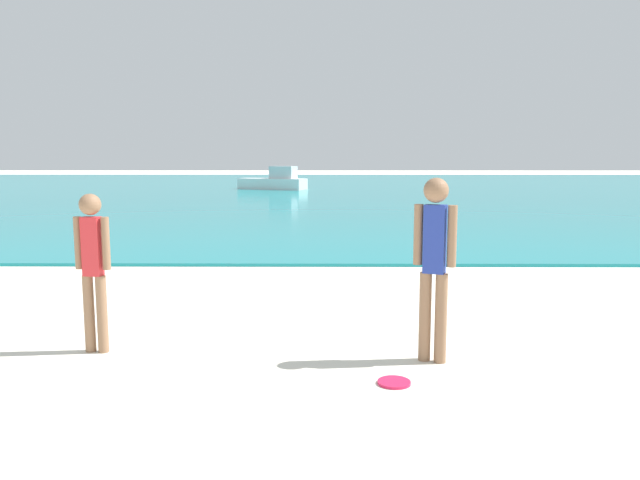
{
  "coord_description": "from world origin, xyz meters",
  "views": [
    {
      "loc": [
        0.54,
        1.87,
        1.93
      ],
      "look_at": [
        0.47,
        10.29,
        0.79
      ],
      "focal_mm": 33.8,
      "sensor_mm": 36.0,
      "label": 1
    }
  ],
  "objects_px": {
    "person_distant": "(93,263)",
    "boat_far": "(275,181)",
    "frisbee": "(394,382)",
    "person_standing": "(434,259)"
  },
  "relations": [
    {
      "from": "frisbee",
      "to": "person_distant",
      "type": "distance_m",
      "value": 3.15
    },
    {
      "from": "person_distant",
      "to": "boat_far",
      "type": "relative_size",
      "value": 0.37
    },
    {
      "from": "frisbee",
      "to": "person_distant",
      "type": "xyz_separation_m",
      "value": [
        -2.9,
        0.85,
        0.89
      ]
    },
    {
      "from": "frisbee",
      "to": "boat_far",
      "type": "distance_m",
      "value": 32.04
    },
    {
      "from": "person_distant",
      "to": "boat_far",
      "type": "distance_m",
      "value": 30.98
    },
    {
      "from": "frisbee",
      "to": "boat_far",
      "type": "relative_size",
      "value": 0.07
    },
    {
      "from": "person_distant",
      "to": "person_standing",
      "type": "bearing_deg",
      "value": -176.25
    },
    {
      "from": "frisbee",
      "to": "boat_far",
      "type": "bearing_deg",
      "value": 96.58
    },
    {
      "from": "person_standing",
      "to": "person_distant",
      "type": "relative_size",
      "value": 1.1
    },
    {
      "from": "person_standing",
      "to": "boat_far",
      "type": "relative_size",
      "value": 0.4
    }
  ]
}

